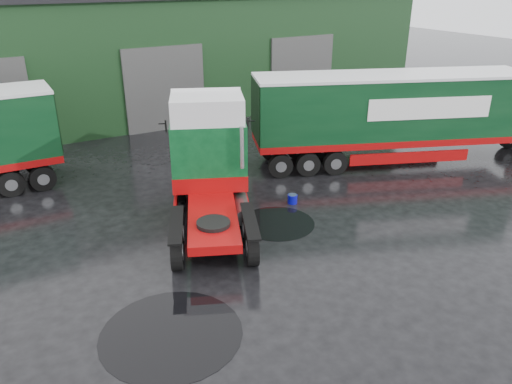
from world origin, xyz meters
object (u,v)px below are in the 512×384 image
wash_bucket (292,199)px  tree_back_b (187,19)px  warehouse (126,49)px  hero_tractor (210,171)px  lorry_right (389,119)px

wash_bucket → tree_back_b: 27.67m
warehouse → wash_bucket: warehouse is taller
wash_bucket → tree_back_b: (7.48, 26.39, 3.60)m
wash_bucket → warehouse: bearing=91.8°
warehouse → tree_back_b: bearing=51.3°
hero_tractor → tree_back_b: (10.61, 26.69, 1.85)m
lorry_right → warehouse: bearing=-136.4°
warehouse → tree_back_b: size_ratio=4.32×
tree_back_b → warehouse: bearing=-128.7°
lorry_right → tree_back_b: size_ratio=1.85×
lorry_right → tree_back_b: 25.15m
hero_tractor → wash_bucket: (3.13, 0.30, -1.75)m
lorry_right → wash_bucket: bearing=-53.9°
warehouse → wash_bucket: 16.67m
warehouse → wash_bucket: bearing=-88.2°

